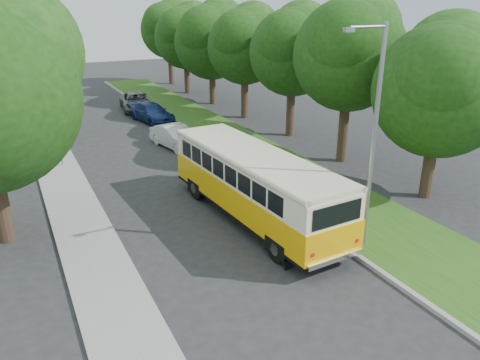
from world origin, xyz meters
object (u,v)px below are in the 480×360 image
car_white (176,137)px  car_grey (136,102)px  car_silver (217,161)px  vintage_bus (254,187)px  lamppost_near (372,134)px  car_blue (152,113)px  lamppost_far (41,82)px

car_white → car_grey: bearing=75.2°
car_silver → car_white: (-0.42, 5.28, 0.05)m
vintage_bus → car_white: size_ratio=2.35×
lamppost_near → car_white: (-1.86, 15.15, -3.66)m
lamppost_near → car_blue: lamppost_near is taller
lamppost_near → car_grey: lamppost_near is taller
lamppost_near → car_white: lamppost_near is taller
lamppost_near → lamppost_far: lamppost_near is taller
car_white → lamppost_near: bearing=-94.7°
lamppost_far → car_grey: size_ratio=1.47×
car_grey → lamppost_far: bearing=-124.9°
vintage_bus → car_white: vintage_bus is taller
lamppost_near → vintage_bus: (-2.41, 3.89, -2.87)m
lamppost_near → car_silver: bearing=98.3°
lamppost_far → car_grey: bearing=47.6°
lamppost_near → car_blue: bearing=93.1°
lamppost_far → car_blue: size_ratio=1.59×
car_silver → car_grey: 17.07m
vintage_bus → car_silver: vintage_bus is taller
car_white → car_blue: 7.36m
vintage_bus → car_blue: size_ratio=2.13×
vintage_bus → car_blue: bearing=82.6°
car_white → car_silver: bearing=-97.1°
lamppost_far → car_grey: 11.92m
lamppost_near → vintage_bus: 5.41m
car_white → car_grey: car_grey is taller
lamppost_near → car_silver: size_ratio=2.09×
lamppost_far → car_silver: 11.92m
car_blue → lamppost_far: bearing=-164.0°
car_grey → car_silver: bearing=-83.3°
lamppost_far → vintage_bus: bearing=-66.0°
lamppost_far → vintage_bus: size_ratio=0.75×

